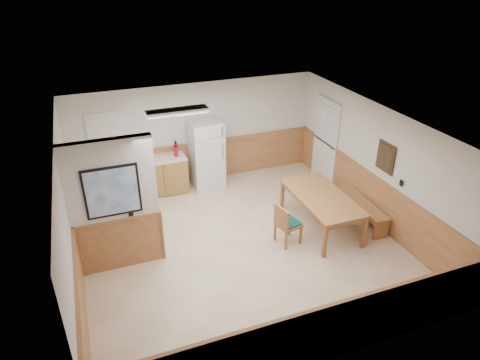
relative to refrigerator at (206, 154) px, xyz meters
name	(u,v)px	position (x,y,z in m)	size (l,w,h in m)	color
ground	(240,245)	(-0.13, -2.63, -0.84)	(6.00, 6.00, 0.00)	beige
ceiling	(240,126)	(-0.13, -2.63, 1.66)	(6.00, 6.00, 0.02)	white
back_wall	(196,134)	(-0.13, 0.37, 0.41)	(6.00, 0.02, 2.50)	silver
right_wall	(375,165)	(2.87, -2.63, 0.41)	(0.02, 6.00, 2.50)	silver
left_wall	(69,221)	(-3.13, -2.63, 0.41)	(0.02, 6.00, 2.50)	silver
wainscot_back	(198,162)	(-0.13, 0.35, -0.34)	(6.00, 0.04, 1.00)	#B17546
wainscot_right	(370,196)	(2.85, -2.63, -0.34)	(0.04, 6.00, 1.00)	#B17546
wainscot_left	(78,258)	(-3.11, -2.63, -0.34)	(0.04, 6.00, 1.00)	#B17546
partition_wall	(115,208)	(-2.38, -2.43, 0.39)	(1.50, 0.20, 2.50)	silver
kitchen_counter	(152,176)	(-1.33, 0.05, -0.38)	(2.20, 0.61, 1.00)	olive
exterior_door	(325,141)	(2.84, -0.73, 0.21)	(0.07, 1.02, 2.15)	silver
kitchen_window	(105,134)	(-2.23, 0.35, 0.71)	(0.80, 0.04, 1.00)	silver
wall_painting	(386,157)	(2.84, -2.93, 0.71)	(0.04, 0.50, 0.60)	#382616
fluorescent_fixture	(177,111)	(-0.93, -1.33, 1.61)	(1.20, 0.30, 0.09)	silver
refrigerator	(206,154)	(0.00, 0.00, 0.00)	(0.76, 0.73, 1.68)	silver
dining_table	(322,200)	(1.66, -2.63, -0.18)	(1.00, 1.98, 0.75)	#AA7A3E
dining_bench	(362,207)	(2.63, -2.72, -0.50)	(0.41, 1.54, 0.45)	#AA7A3E
dining_chair	(285,222)	(0.71, -2.89, -0.34)	(0.65, 0.50, 0.85)	#AA7A3E
fire_extinguisher	(176,150)	(-0.73, 0.01, 0.23)	(0.12, 0.12, 0.39)	#AB0917
soap_bottle	(106,161)	(-2.32, 0.05, 0.18)	(0.07, 0.07, 0.23)	#1A8F3F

